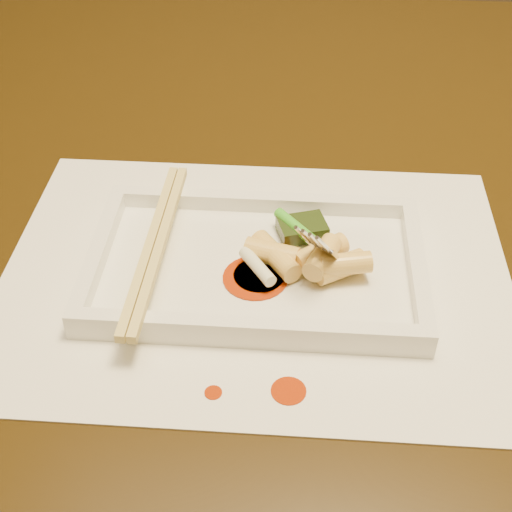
# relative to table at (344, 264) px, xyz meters

# --- Properties ---
(table) EXTENTS (1.40, 0.90, 0.75)m
(table) POSITION_rel_table_xyz_m (0.00, 0.00, 0.00)
(table) COLOR black
(table) RESTS_ON ground
(placemat) EXTENTS (0.40, 0.30, 0.00)m
(placemat) POSITION_rel_table_xyz_m (-0.08, -0.13, 0.10)
(placemat) COLOR white
(placemat) RESTS_ON table
(sauce_splatter_a) EXTENTS (0.02, 0.02, 0.00)m
(sauce_splatter_a) POSITION_rel_table_xyz_m (-0.05, -0.25, 0.10)
(sauce_splatter_a) COLOR #A52B04
(sauce_splatter_a) RESTS_ON placemat
(sauce_splatter_b) EXTENTS (0.01, 0.01, 0.00)m
(sauce_splatter_b) POSITION_rel_table_xyz_m (-0.10, -0.25, 0.10)
(sauce_splatter_b) COLOR #A52B04
(sauce_splatter_b) RESTS_ON placemat
(plate_base) EXTENTS (0.26, 0.16, 0.01)m
(plate_base) POSITION_rel_table_xyz_m (-0.08, -0.13, 0.11)
(plate_base) COLOR white
(plate_base) RESTS_ON placemat
(plate_rim_far) EXTENTS (0.26, 0.01, 0.01)m
(plate_rim_far) POSITION_rel_table_xyz_m (-0.08, -0.06, 0.12)
(plate_rim_far) COLOR white
(plate_rim_far) RESTS_ON plate_base
(plate_rim_near) EXTENTS (0.26, 0.01, 0.01)m
(plate_rim_near) POSITION_rel_table_xyz_m (-0.08, -0.21, 0.12)
(plate_rim_near) COLOR white
(plate_rim_near) RESTS_ON plate_base
(plate_rim_left) EXTENTS (0.01, 0.14, 0.01)m
(plate_rim_left) POSITION_rel_table_xyz_m (-0.20, -0.13, 0.12)
(plate_rim_left) COLOR white
(plate_rim_left) RESTS_ON plate_base
(plate_rim_right) EXTENTS (0.01, 0.14, 0.01)m
(plate_rim_right) POSITION_rel_table_xyz_m (0.04, -0.13, 0.12)
(plate_rim_right) COLOR white
(plate_rim_right) RESTS_ON plate_base
(veg_piece) EXTENTS (0.04, 0.04, 0.01)m
(veg_piece) POSITION_rel_table_xyz_m (-0.05, -0.09, 0.12)
(veg_piece) COLOR black
(veg_piece) RESTS_ON plate_base
(scallion_white) EXTENTS (0.03, 0.04, 0.01)m
(scallion_white) POSITION_rel_table_xyz_m (-0.08, -0.15, 0.12)
(scallion_white) COLOR #EAEACC
(scallion_white) RESTS_ON plate_base
(scallion_green) EXTENTS (0.06, 0.07, 0.01)m
(scallion_green) POSITION_rel_table_xyz_m (-0.04, -0.11, 0.12)
(scallion_green) COLOR #319E19
(scallion_green) RESTS_ON plate_base
(chopstick_a) EXTENTS (0.01, 0.20, 0.01)m
(chopstick_a) POSITION_rel_table_xyz_m (-0.16, -0.13, 0.13)
(chopstick_a) COLOR #D8C06C
(chopstick_a) RESTS_ON plate_rim_near
(chopstick_b) EXTENTS (0.01, 0.20, 0.01)m
(chopstick_b) POSITION_rel_table_xyz_m (-0.15, -0.13, 0.13)
(chopstick_b) COLOR #D8C06C
(chopstick_b) RESTS_ON plate_rim_near
(fork) EXTENTS (0.09, 0.10, 0.14)m
(fork) POSITION_rel_table_xyz_m (-0.01, -0.11, 0.18)
(fork) COLOR silver
(fork) RESTS_ON plate_base
(sauce_blob_0) EXTENTS (0.04, 0.04, 0.00)m
(sauce_blob_0) POSITION_rel_table_xyz_m (-0.07, -0.13, 0.11)
(sauce_blob_0) COLOR #A52B04
(sauce_blob_0) RESTS_ON plate_base
(sauce_blob_1) EXTENTS (0.04, 0.04, 0.00)m
(sauce_blob_1) POSITION_rel_table_xyz_m (-0.08, -0.14, 0.11)
(sauce_blob_1) COLOR #A52B04
(sauce_blob_1) RESTS_ON plate_base
(sauce_blob_2) EXTENTS (0.05, 0.05, 0.00)m
(sauce_blob_2) POSITION_rel_table_xyz_m (-0.08, -0.15, 0.11)
(sauce_blob_2) COLOR #A52B04
(sauce_blob_2) RESTS_ON plate_base
(rice_cake_0) EXTENTS (0.05, 0.04, 0.02)m
(rice_cake_0) POSITION_rel_table_xyz_m (-0.03, -0.13, 0.12)
(rice_cake_0) COLOR #F1D570
(rice_cake_0) RESTS_ON plate_base
(rice_cake_1) EXTENTS (0.04, 0.05, 0.02)m
(rice_cake_1) POSITION_rel_table_xyz_m (-0.07, -0.13, 0.12)
(rice_cake_1) COLOR #F1D570
(rice_cake_1) RESTS_ON plate_base
(rice_cake_2) EXTENTS (0.03, 0.04, 0.02)m
(rice_cake_2) POSITION_rel_table_xyz_m (-0.03, -0.14, 0.13)
(rice_cake_2) COLOR #F1D570
(rice_cake_2) RESTS_ON plate_base
(rice_cake_3) EXTENTS (0.05, 0.03, 0.02)m
(rice_cake_3) POSITION_rel_table_xyz_m (-0.07, -0.13, 0.12)
(rice_cake_3) COLOR #F1D570
(rice_cake_3) RESTS_ON plate_base
(rice_cake_4) EXTENTS (0.04, 0.04, 0.02)m
(rice_cake_4) POSITION_rel_table_xyz_m (-0.02, -0.14, 0.12)
(rice_cake_4) COLOR #F1D570
(rice_cake_4) RESTS_ON plate_base
(rice_cake_5) EXTENTS (0.04, 0.02, 0.02)m
(rice_cake_5) POSITION_rel_table_xyz_m (-0.01, -0.14, 0.13)
(rice_cake_5) COLOR #F1D570
(rice_cake_5) RESTS_ON plate_base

